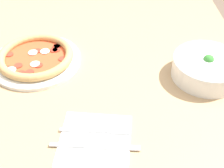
# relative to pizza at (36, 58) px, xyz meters

# --- Properties ---
(dining_table) EXTENTS (1.03, 0.96, 0.73)m
(dining_table) POSITION_rel_pizza_xyz_m (0.04, 0.22, -0.13)
(dining_table) COLOR tan
(dining_table) RESTS_ON ground_plane
(pizza) EXTENTS (0.29, 0.29, 0.04)m
(pizza) POSITION_rel_pizza_xyz_m (0.00, 0.00, 0.00)
(pizza) COLOR white
(pizza) RESTS_ON dining_table
(bowl) EXTENTS (0.21, 0.21, 0.08)m
(bowl) POSITION_rel_pizza_xyz_m (0.09, 0.53, 0.02)
(bowl) COLOR white
(bowl) RESTS_ON dining_table
(napkin) EXTENTS (0.20, 0.20, 0.00)m
(napkin) POSITION_rel_pizza_xyz_m (0.33, 0.19, -0.02)
(napkin) COLOR white
(napkin) RESTS_ON dining_table
(fork) EXTENTS (0.03, 0.18, 0.00)m
(fork) POSITION_rel_pizza_xyz_m (0.30, 0.19, -0.01)
(fork) COLOR silver
(fork) RESTS_ON napkin
(knife) EXTENTS (0.03, 0.22, 0.01)m
(knife) POSITION_rel_pizza_xyz_m (0.35, 0.18, -0.01)
(knife) COLOR silver
(knife) RESTS_ON napkin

